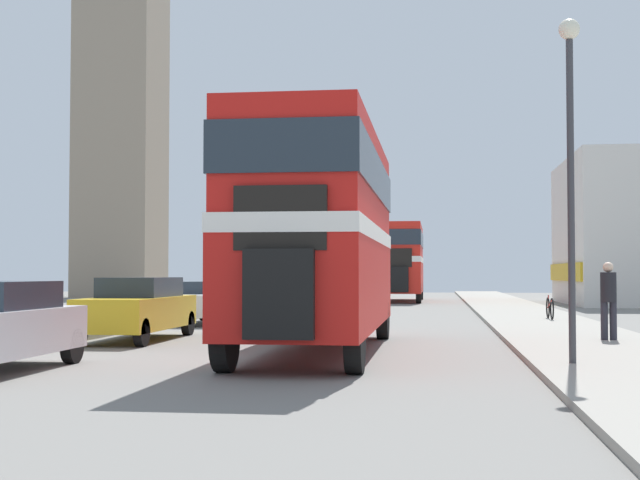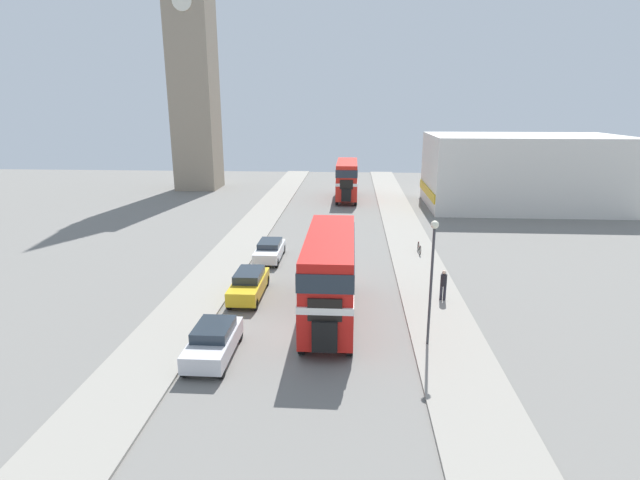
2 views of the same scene
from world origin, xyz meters
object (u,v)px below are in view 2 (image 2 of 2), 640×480
(car_parked_mid, at_px, (249,284))
(pedestrian_walking, at_px, (443,283))
(car_parked_near, at_px, (214,341))
(bicycle_on_pavement, at_px, (419,248))
(church_tower, at_px, (190,25))
(bus_distant, at_px, (347,177))
(double_decker_bus, at_px, (330,270))
(street_lamp, at_px, (432,265))
(car_parked_far, at_px, (270,250))

(car_parked_mid, distance_m, pedestrian_walking, 11.11)
(car_parked_near, distance_m, bicycle_on_pavement, 19.72)
(church_tower, bearing_deg, pedestrian_walking, -56.20)
(pedestrian_walking, bearing_deg, car_parked_near, -147.60)
(pedestrian_walking, height_order, church_tower, church_tower)
(car_parked_near, bearing_deg, bus_distant, 82.01)
(double_decker_bus, distance_m, car_parked_mid, 5.83)
(car_parked_mid, bearing_deg, bicycle_on_pavement, 39.82)
(bus_distant, bearing_deg, car_parked_near, -97.99)
(pedestrian_walking, distance_m, street_lamp, 6.36)
(car_parked_near, bearing_deg, pedestrian_walking, 32.40)
(double_decker_bus, relative_size, church_tower, 0.25)
(bus_distant, distance_m, car_parked_far, 24.45)
(car_parked_far, bearing_deg, car_parked_mid, -90.35)
(car_parked_far, distance_m, bicycle_on_pavement, 11.08)
(car_parked_near, height_order, bicycle_on_pavement, car_parked_near)
(church_tower, bearing_deg, car_parked_mid, -69.32)
(car_parked_mid, height_order, street_lamp, street_lamp)
(street_lamp, bearing_deg, car_parked_far, 126.60)
(bicycle_on_pavement, bearing_deg, double_decker_bus, -117.39)
(car_parked_mid, height_order, church_tower, church_tower)
(church_tower, bearing_deg, bicycle_on_pavement, -48.68)
(double_decker_bus, height_order, car_parked_near, double_decker_bus)
(double_decker_bus, bearing_deg, church_tower, 115.24)
(car_parked_mid, height_order, pedestrian_walking, pedestrian_walking)
(car_parked_far, bearing_deg, bus_distant, 77.65)
(double_decker_bus, distance_m, church_tower, 48.06)
(bus_distant, relative_size, car_parked_near, 2.23)
(bus_distant, bearing_deg, street_lamp, -83.39)
(car_parked_far, bearing_deg, double_decker_bus, -64.15)
(bicycle_on_pavement, xyz_separation_m, church_tower, (-25.22, 28.69, 19.63))
(car_parked_mid, bearing_deg, church_tower, 110.68)
(double_decker_bus, height_order, pedestrian_walking, double_decker_bus)
(double_decker_bus, bearing_deg, pedestrian_walking, 22.50)
(pedestrian_walking, bearing_deg, church_tower, 123.80)
(double_decker_bus, bearing_deg, car_parked_mid, 150.83)
(car_parked_near, height_order, car_parked_far, car_parked_near)
(car_parked_near, bearing_deg, church_tower, 107.47)
(car_parked_mid, bearing_deg, double_decker_bus, -29.17)
(car_parked_near, distance_m, church_tower, 51.00)
(car_parked_mid, xyz_separation_m, car_parked_far, (0.04, 7.17, -0.07))
(bicycle_on_pavement, bearing_deg, car_parked_near, -124.09)
(double_decker_bus, bearing_deg, bicycle_on_pavement, 62.61)
(bus_distant, relative_size, street_lamp, 1.60)
(car_parked_near, height_order, pedestrian_walking, pedestrian_walking)
(double_decker_bus, xyz_separation_m, car_parked_mid, (-4.82, 2.69, -1.87))
(bus_distant, bearing_deg, car_parked_mid, -99.63)
(double_decker_bus, distance_m, car_parked_near, 6.94)
(car_parked_near, height_order, church_tower, church_tower)
(bicycle_on_pavement, bearing_deg, car_parked_mid, -140.18)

